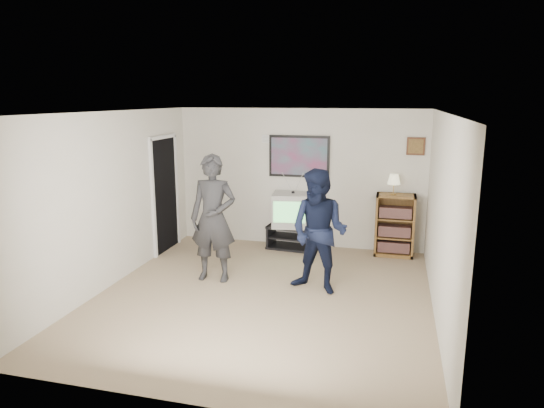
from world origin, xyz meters
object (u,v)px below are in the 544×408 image
at_px(person_tall, 213,218).
at_px(person_short, 319,232).
at_px(crt_television, 293,210).
at_px(media_stand, 292,237).
at_px(bookshelf, 395,225).

height_order(person_tall, person_short, person_tall).
bearing_deg(person_short, crt_television, 128.51).
distance_m(media_stand, crt_television, 0.51).
relative_size(crt_television, bookshelf, 0.66).
distance_m(bookshelf, person_tall, 3.21).
distance_m(bookshelf, person_short, 2.19).
bearing_deg(person_short, media_stand, 129.04).
relative_size(media_stand, bookshelf, 0.83).
xyz_separation_m(bookshelf, person_tall, (-2.60, -1.84, 0.41)).
bearing_deg(person_tall, bookshelf, 32.88).
distance_m(crt_television, person_tall, 1.98).
height_order(bookshelf, person_tall, person_tall).
distance_m(crt_television, bookshelf, 1.79).
xyz_separation_m(bookshelf, person_short, (-1.02, -1.91, 0.33)).
relative_size(crt_television, person_tall, 0.37).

